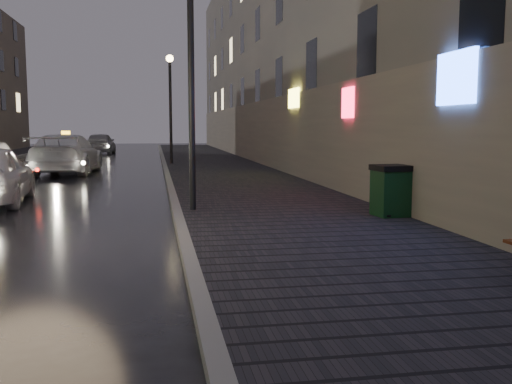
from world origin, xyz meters
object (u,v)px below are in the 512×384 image
(lamp_far, at_px, (170,95))
(car_far, at_px, (101,143))
(trash_bin, at_px, (391,190))
(taxi_mid, at_px, (67,154))
(lamp_near, at_px, (191,56))

(lamp_far, bearing_deg, car_far, 108.75)
(trash_bin, xyz_separation_m, taxi_mid, (-8.40, 13.94, 0.14))
(lamp_near, xyz_separation_m, lamp_far, (0.00, 16.00, 0.00))
(lamp_far, distance_m, taxi_mid, 6.35)
(lamp_near, height_order, car_far, lamp_near)
(trash_bin, distance_m, taxi_mid, 16.28)
(trash_bin, xyz_separation_m, car_far, (-8.55, 31.16, 0.08))
(lamp_near, distance_m, trash_bin, 5.10)
(lamp_near, relative_size, car_far, 1.19)
(car_far, bearing_deg, trash_bin, 107.56)
(lamp_near, xyz_separation_m, trash_bin, (3.95, -1.61, -2.81))
(lamp_near, xyz_separation_m, taxi_mid, (-4.45, 12.34, -2.67))
(lamp_far, relative_size, taxi_mid, 0.93)
(lamp_near, distance_m, car_far, 30.04)
(taxi_mid, bearing_deg, car_far, -86.19)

